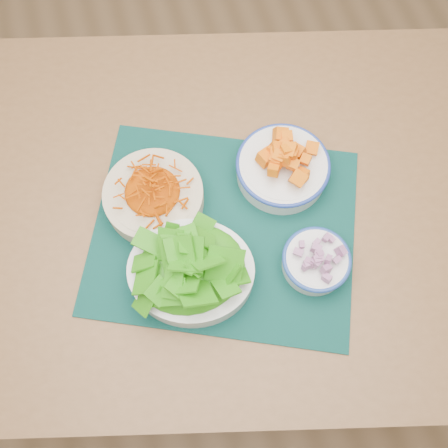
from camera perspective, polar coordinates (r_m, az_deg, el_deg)
name	(u,v)px	position (r m, az deg, el deg)	size (l,w,h in m)	color
ground	(189,345)	(1.71, -3.99, -13.68)	(4.00, 4.00, 0.00)	olive
table	(218,218)	(1.11, -0.70, 0.74)	(1.50, 1.18, 0.75)	brown
placemat	(224,230)	(1.01, 0.00, -0.67)	(0.52, 0.43, 0.00)	black
carrot_bowl	(153,194)	(1.00, -8.10, 3.40)	(0.26, 0.26, 0.08)	beige
squash_bowl	(283,164)	(1.02, 6.78, 6.78)	(0.21, 0.21, 0.09)	silver
lettuce_bowl	(191,269)	(0.92, -3.84, -5.11)	(0.29, 0.27, 0.11)	white
onion_bowl	(316,260)	(0.97, 10.50, -4.10)	(0.13, 0.13, 0.06)	silver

